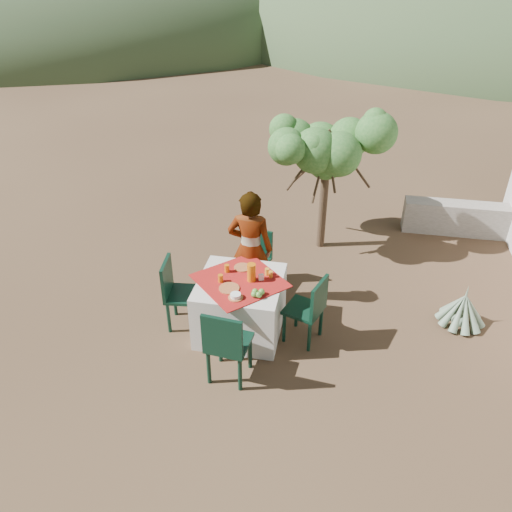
# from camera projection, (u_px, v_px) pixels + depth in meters

# --- Properties ---
(ground) EXTENTS (160.00, 160.00, 0.00)m
(ground) POSITION_uv_depth(u_px,v_px,m) (229.00, 337.00, 6.32)
(ground) COLOR #3D281C
(ground) RESTS_ON ground
(table) EXTENTS (1.30, 1.30, 0.76)m
(table) POSITION_uv_depth(u_px,v_px,m) (240.00, 305.00, 6.25)
(table) COLOR silver
(table) RESTS_ON ground
(chair_far) EXTENTS (0.48, 0.48, 0.85)m
(chair_far) POSITION_uv_depth(u_px,v_px,m) (256.00, 256.00, 7.08)
(chair_far) COLOR black
(chair_far) RESTS_ON ground
(chair_near) EXTENTS (0.50, 0.50, 0.98)m
(chair_near) POSITION_uv_depth(u_px,v_px,m) (226.00, 343.00, 5.41)
(chair_near) COLOR black
(chair_near) RESTS_ON ground
(chair_left) EXTENTS (0.48, 0.48, 0.95)m
(chair_left) POSITION_uv_depth(u_px,v_px,m) (177.00, 290.00, 6.27)
(chair_left) COLOR black
(chair_left) RESTS_ON ground
(chair_right) EXTENTS (0.54, 0.54, 0.91)m
(chair_right) POSITION_uv_depth(u_px,v_px,m) (310.00, 308.00, 6.01)
(chair_right) COLOR black
(chair_right) RESTS_ON ground
(person) EXTENTS (0.60, 0.40, 1.65)m
(person) POSITION_uv_depth(u_px,v_px,m) (250.00, 249.00, 6.56)
(person) COLOR #8C6651
(person) RESTS_ON ground
(shrub_tree) EXTENTS (1.69, 1.66, 1.99)m
(shrub_tree) POSITION_uv_depth(u_px,v_px,m) (331.00, 153.00, 7.49)
(shrub_tree) COLOR #413220
(shrub_tree) RESTS_ON ground
(agave) EXTENTS (0.62, 0.62, 0.66)m
(agave) POSITION_uv_depth(u_px,v_px,m) (462.00, 310.00, 6.44)
(agave) COLOR gray
(agave) RESTS_ON ground
(stone_wall) EXTENTS (2.60, 0.35, 0.55)m
(stone_wall) POSITION_uv_depth(u_px,v_px,m) (482.00, 220.00, 8.44)
(stone_wall) COLOR gray
(stone_wall) RESTS_ON ground
(hill_near_left) EXTENTS (40.00, 40.00, 16.00)m
(hill_near_left) POSITION_uv_depth(u_px,v_px,m) (77.00, 20.00, 34.28)
(hill_near_left) COLOR #354A29
(hill_near_left) RESTS_ON ground
(plate_far) EXTENTS (0.21, 0.21, 0.01)m
(plate_far) POSITION_uv_depth(u_px,v_px,m) (242.00, 267.00, 6.28)
(plate_far) COLOR brown
(plate_far) RESTS_ON table
(plate_near) EXTENTS (0.25, 0.25, 0.01)m
(plate_near) POSITION_uv_depth(u_px,v_px,m) (229.00, 288.00, 5.90)
(plate_near) COLOR brown
(plate_near) RESTS_ON table
(glass_far) EXTENTS (0.06, 0.06, 0.10)m
(glass_far) POSITION_uv_depth(u_px,v_px,m) (227.00, 268.00, 6.19)
(glass_far) COLOR #D2670D
(glass_far) RESTS_ON table
(glass_near) EXTENTS (0.06, 0.06, 0.10)m
(glass_near) POSITION_uv_depth(u_px,v_px,m) (221.00, 278.00, 6.00)
(glass_near) COLOR #D2670D
(glass_near) RESTS_ON table
(juice_pitcher) EXTENTS (0.11, 0.11, 0.23)m
(juice_pitcher) POSITION_uv_depth(u_px,v_px,m) (251.00, 272.00, 5.99)
(juice_pitcher) COLOR #D2670D
(juice_pitcher) RESTS_ON table
(bowl_plate) EXTENTS (0.18, 0.18, 0.01)m
(bowl_plate) POSITION_uv_depth(u_px,v_px,m) (236.00, 298.00, 5.74)
(bowl_plate) COLOR brown
(bowl_plate) RESTS_ON table
(white_bowl) EXTENTS (0.12, 0.12, 0.05)m
(white_bowl) POSITION_uv_depth(u_px,v_px,m) (236.00, 295.00, 5.73)
(white_bowl) COLOR white
(white_bowl) RESTS_ON bowl_plate
(jar_left) EXTENTS (0.05, 0.05, 0.08)m
(jar_left) POSITION_uv_depth(u_px,v_px,m) (271.00, 274.00, 6.09)
(jar_left) COLOR orange
(jar_left) RESTS_ON table
(jar_right) EXTENTS (0.06, 0.06, 0.09)m
(jar_right) POSITION_uv_depth(u_px,v_px,m) (267.00, 272.00, 6.13)
(jar_right) COLOR orange
(jar_right) RESTS_ON table
(napkin_holder) EXTENTS (0.07, 0.06, 0.08)m
(napkin_holder) POSITION_uv_depth(u_px,v_px,m) (261.00, 277.00, 6.04)
(napkin_holder) COLOR white
(napkin_holder) RESTS_ON table
(fruit_cluster) EXTENTS (0.15, 0.14, 0.07)m
(fruit_cluster) POSITION_uv_depth(u_px,v_px,m) (257.00, 293.00, 5.76)
(fruit_cluster) COLOR #589134
(fruit_cluster) RESTS_ON table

